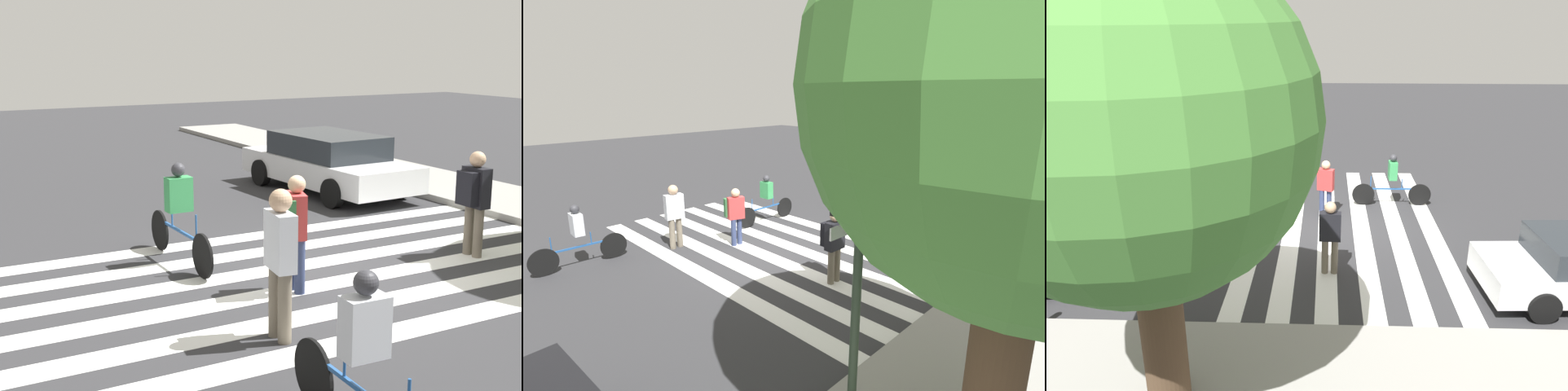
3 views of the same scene
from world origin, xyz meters
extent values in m
plane|color=#2D2D30|center=(0.00, 0.00, 0.00)|extent=(60.00, 60.00, 0.00)
cube|color=gray|center=(0.00, 6.25, 0.07)|extent=(36.00, 2.50, 0.14)
cube|color=white|center=(-2.39, 0.00, 0.00)|extent=(0.47, 10.00, 0.01)
cube|color=white|center=(-1.43, 0.00, 0.00)|extent=(0.47, 10.00, 0.01)
cube|color=white|center=(-0.48, 0.00, 0.00)|extent=(0.47, 10.00, 0.01)
cube|color=white|center=(0.48, 0.00, 0.00)|extent=(0.47, 10.00, 0.01)
cube|color=white|center=(1.43, 0.00, 0.00)|extent=(0.47, 10.00, 0.01)
cube|color=white|center=(2.39, 0.00, 0.00)|extent=(0.47, 10.00, 0.01)
cylinder|color=#283828|center=(3.48, 5.46, 1.96)|extent=(0.12, 0.12, 3.92)
cube|color=black|center=(3.48, 5.25, 3.30)|extent=(0.32, 0.26, 0.84)
cube|color=silver|center=(3.48, 5.25, 2.70)|extent=(0.60, 0.02, 0.16)
sphere|color=#590F0F|center=(3.48, 5.09, 3.53)|extent=(0.15, 0.15, 0.15)
sphere|color=#59470F|center=(3.48, 5.09, 3.30)|extent=(0.15, 0.15, 0.15)
sphere|color=gold|center=(3.48, 5.09, 3.06)|extent=(0.15, 0.15, 0.15)
cylinder|color=#4C3826|center=(2.86, 6.98, 1.34)|extent=(0.64, 0.64, 2.67)
sphere|color=#478438|center=(2.86, 6.98, 4.42)|extent=(4.67, 4.67, 4.67)
cylinder|color=#6B6051|center=(0.30, 2.72, 0.42)|extent=(0.16, 0.16, 0.83)
cylinder|color=#6B6051|center=(0.52, 2.72, 0.42)|extent=(0.16, 0.16, 0.83)
cube|color=black|center=(0.41, 2.72, 1.16)|extent=(0.49, 0.24, 0.66)
sphere|color=tan|center=(0.41, 2.72, 1.62)|extent=(0.26, 0.26, 0.26)
cube|color=black|center=(0.42, 2.53, 1.16)|extent=(0.37, 0.18, 0.55)
cylinder|color=navy|center=(0.42, -0.77, 0.40)|extent=(0.15, 0.15, 0.80)
cylinder|color=navy|center=(0.63, -0.77, 0.40)|extent=(0.15, 0.15, 0.80)
cube|color=#B73333|center=(0.53, -0.77, 1.12)|extent=(0.51, 0.35, 0.63)
sphere|color=tan|center=(0.53, -0.77, 1.56)|extent=(0.25, 0.25, 0.25)
cube|color=#2D6638|center=(0.59, -0.94, 1.12)|extent=(0.38, 0.27, 0.53)
cylinder|color=#6B6051|center=(1.77, -1.81, 0.44)|extent=(0.16, 0.16, 0.87)
cylinder|color=#6B6051|center=(2.00, -1.81, 0.44)|extent=(0.16, 0.16, 0.87)
cube|color=silver|center=(1.89, -1.81, 1.22)|extent=(0.54, 0.30, 0.69)
sphere|color=tan|center=(1.89, -1.81, 1.70)|extent=(0.27, 0.27, 0.27)
cylinder|color=black|center=(-0.64, -1.69, 0.35)|extent=(0.69, 0.05, 0.69)
cylinder|color=black|center=(-2.38, -1.71, 0.35)|extent=(0.69, 0.05, 0.69)
cube|color=#1E4C8C|center=(-1.51, -1.70, 0.54)|extent=(1.47, 0.05, 0.04)
cylinder|color=#1E4C8C|center=(-1.81, -1.70, 0.70)|extent=(0.03, 0.03, 0.32)
cylinder|color=#1E4C8C|center=(-0.86, -1.69, 0.74)|extent=(0.03, 0.03, 0.40)
cube|color=#338C4C|center=(-1.51, -1.70, 1.13)|extent=(0.24, 0.40, 0.55)
sphere|color=#333338|center=(-1.51, -1.70, 1.53)|extent=(0.22, 0.22, 0.22)
cylinder|color=black|center=(5.12, -2.41, 0.35)|extent=(0.69, 0.07, 0.69)
cylinder|color=black|center=(3.45, -2.34, 0.35)|extent=(0.69, 0.07, 0.69)
cube|color=#1E4C8C|center=(4.29, -2.37, 0.54)|extent=(1.42, 0.09, 0.04)
cylinder|color=#1E4C8C|center=(4.00, -2.36, 0.70)|extent=(0.03, 0.03, 0.32)
cylinder|color=#1E4C8C|center=(4.92, -2.40, 0.74)|extent=(0.03, 0.03, 0.40)
cube|color=silver|center=(4.29, -2.37, 1.13)|extent=(0.26, 0.41, 0.55)
sphere|color=#333338|center=(4.29, -2.37, 1.53)|extent=(0.22, 0.22, 0.22)
cylinder|color=black|center=(-3.71, 4.54, 0.32)|extent=(0.65, 0.23, 0.64)
cylinder|color=black|center=(-3.62, 2.65, 0.32)|extent=(0.65, 0.23, 0.64)
cylinder|color=black|center=(6.96, 2.48, 0.32)|extent=(0.65, 0.23, 0.64)
camera|label=1|loc=(8.93, -5.89, 3.49)|focal=50.00mm
camera|label=2|loc=(7.39, 8.10, 4.37)|focal=28.00mm
camera|label=3|loc=(0.53, 13.15, 5.70)|focal=35.00mm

